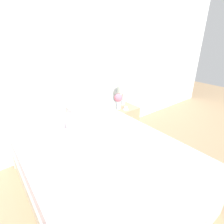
% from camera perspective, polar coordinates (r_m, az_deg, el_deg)
% --- Properties ---
extents(ground_plane, '(12.00, 12.00, 0.00)m').
position_cam_1_polar(ground_plane, '(3.11, -14.65, -10.95)').
color(ground_plane, tan).
extents(wall_back, '(8.00, 0.06, 2.60)m').
position_cam_1_polar(wall_back, '(2.68, -18.24, 13.36)').
color(wall_back, white).
rests_on(wall_back, ground_plane).
extents(bed, '(1.61, 2.13, 1.17)m').
position_cam_1_polar(bed, '(2.20, -4.49, -16.24)').
color(bed, beige).
rests_on(bed, ground_plane).
extents(nightstand, '(0.41, 0.47, 0.55)m').
position_cam_1_polar(nightstand, '(3.26, 3.60, -2.73)').
color(nightstand, tan).
rests_on(nightstand, ground_plane).
extents(table_lamp, '(0.18, 0.18, 0.36)m').
position_cam_1_polar(table_lamp, '(3.17, 3.39, 6.54)').
color(table_lamp, '#A8B2BC').
rests_on(table_lamp, nightstand).
extents(flower_vase, '(0.14, 0.14, 0.27)m').
position_cam_1_polar(flower_vase, '(2.99, 2.09, 3.98)').
color(flower_vase, silver).
rests_on(flower_vase, nightstand).
extents(teacup, '(0.10, 0.10, 0.05)m').
position_cam_1_polar(teacup, '(3.02, 4.51, 1.24)').
color(teacup, white).
rests_on(teacup, nightstand).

